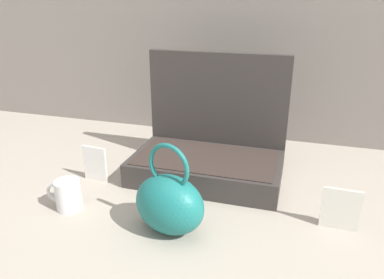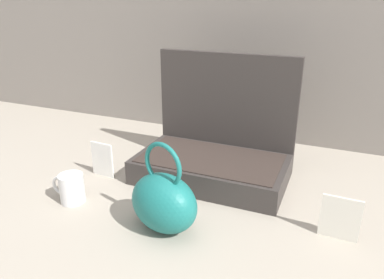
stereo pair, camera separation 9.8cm
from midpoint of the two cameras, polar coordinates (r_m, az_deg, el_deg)
name	(u,v)px [view 2 (the right image)]	position (r m, az deg, el deg)	size (l,w,h in m)	color
ground_plane	(194,198)	(1.08, 2.91, -9.23)	(6.00, 6.00, 0.00)	#9E9384
open_suitcase	(216,150)	(1.18, 6.06, -1.71)	(0.47, 0.28, 0.38)	#332D2B
teal_pouch_handbag	(164,201)	(0.91, -1.31, -9.72)	(0.21, 0.18, 0.24)	#196B66
coffee_mug	(71,188)	(1.08, -15.91, -7.36)	(0.10, 0.07, 0.08)	silver
info_card_left	(340,218)	(0.98, 24.84, -11.18)	(0.09, 0.01, 0.11)	silver
poster_card_right	(102,160)	(1.20, -11.58, -3.14)	(0.08, 0.01, 0.11)	white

